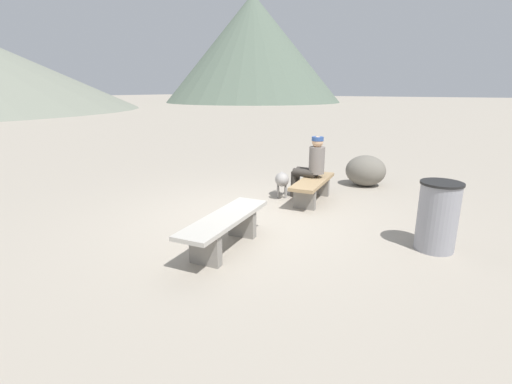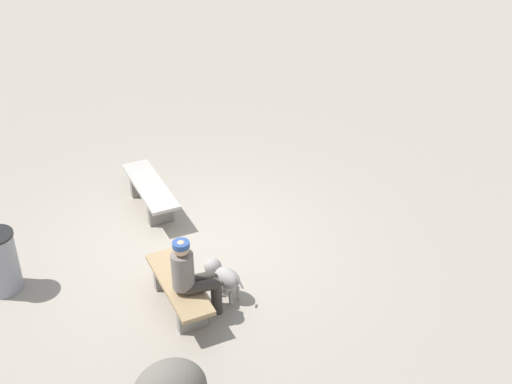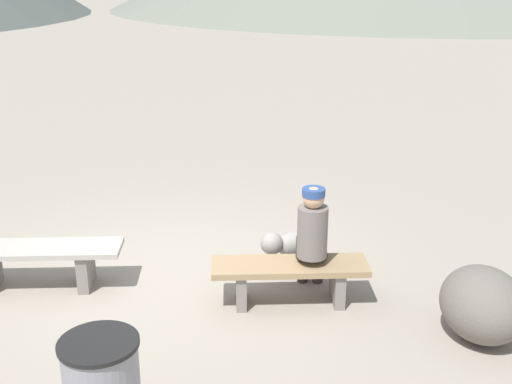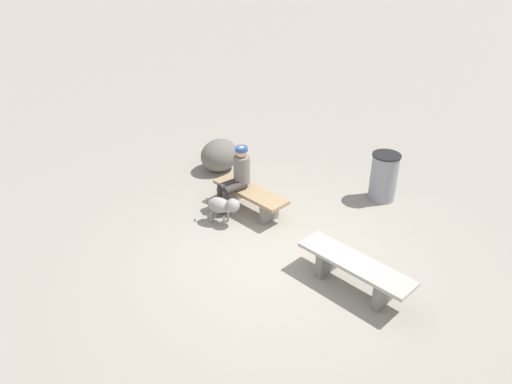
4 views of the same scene
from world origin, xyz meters
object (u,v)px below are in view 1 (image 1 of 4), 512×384
object	(u,v)px
seated_person	(311,164)
boulder	(366,171)
trash_bin	(438,216)
dog	(282,180)
bench_left	(225,226)
bench_right	(313,186)

from	to	relation	value
seated_person	boulder	bearing A→B (deg)	-23.31
seated_person	trash_bin	bearing A→B (deg)	-120.61
seated_person	dog	size ratio (longest dim) A/B	1.92
dog	boulder	world-z (taller)	boulder
bench_left	boulder	world-z (taller)	boulder
boulder	bench_right	bearing A→B (deg)	163.47
trash_bin	dog	bearing A→B (deg)	68.33
bench_right	dog	distance (m)	0.62
trash_bin	boulder	bearing A→B (deg)	30.71
bench_right	trash_bin	world-z (taller)	trash_bin
bench_left	seated_person	world-z (taller)	seated_person
seated_person	trash_bin	distance (m)	2.74
boulder	seated_person	bearing A→B (deg)	156.97
bench_right	trash_bin	distance (m)	2.52
seated_person	dog	distance (m)	0.64
seated_person	dog	world-z (taller)	seated_person
seated_person	dog	xyz separation A→B (m)	(-0.25, 0.48, -0.33)
trash_bin	boulder	world-z (taller)	trash_bin
bench_right	boulder	world-z (taller)	boulder
bench_left	bench_right	xyz separation A→B (m)	(2.59, -0.13, -0.02)
bench_right	dog	world-z (taller)	dog
seated_person	boulder	xyz separation A→B (m)	(1.51, -0.64, -0.34)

